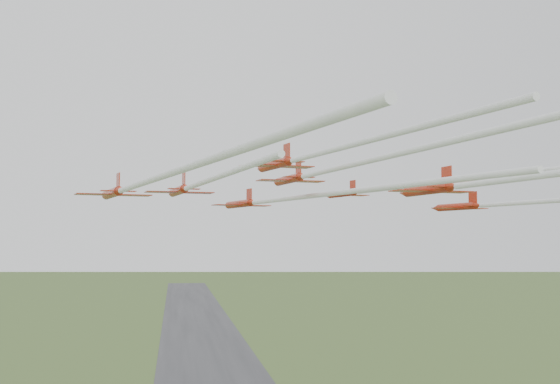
{
  "coord_description": "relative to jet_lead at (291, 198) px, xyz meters",
  "views": [
    {
      "loc": [
        -13.01,
        -98.3,
        45.1
      ],
      "look_at": [
        1.66,
        -0.77,
        51.89
      ],
      "focal_mm": 45.0,
      "sensor_mm": 36.0,
      "label": 1
    }
  ],
  "objects": [
    {
      "name": "jet_row2_right",
      "position": [
        15.08,
        -10.05,
        1.25
      ],
      "size": [
        22.03,
        65.5,
        2.36
      ],
      "rotation": [
        0.0,
        0.0,
        0.29
      ],
      "color": "#B52B13"
    },
    {
      "name": "jet_row2_left",
      "position": [
        -13.78,
        -6.9,
        1.15
      ],
      "size": [
        13.29,
        52.65,
        2.92
      ],
      "rotation": [
        0.0,
        0.0,
        0.17
      ],
      "color": "#B52B13"
    },
    {
      "name": "runway",
      "position": [
        -3.26,
        200.66,
        -51.02
      ],
      "size": [
        38.0,
        900.0,
        0.04
      ],
      "primitive_type": "cube",
      "color": "#2D2D2F",
      "rests_on": "ground"
    },
    {
      "name": "jet_row3_left",
      "position": [
        -19.02,
        -29.84,
        -0.36
      ],
      "size": [
        20.33,
        65.52,
        2.64
      ],
      "rotation": [
        0.0,
        0.0,
        0.26
      ],
      "color": "#B52B13"
    },
    {
      "name": "jet_lead",
      "position": [
        0.0,
        0.0,
        0.0
      ],
      "size": [
        24.72,
        67.53,
        2.88
      ],
      "rotation": [
        0.0,
        0.0,
        0.31
      ],
      "color": "#B52B13"
    },
    {
      "name": "jet_row4_right",
      "position": [
        16.0,
        -34.34,
        -0.03
      ],
      "size": [
        15.84,
        63.02,
        2.95
      ],
      "rotation": [
        0.0,
        0.0,
        0.19
      ],
      "color": "#B52B13"
    },
    {
      "name": "jet_row3_mid",
      "position": [
        1.49,
        -20.19,
        2.13
      ],
      "size": [
        14.68,
        59.02,
        2.69
      ],
      "rotation": [
        0.0,
        0.0,
        0.19
      ],
      "color": "#B52B13"
    },
    {
      "name": "jet_row4_left",
      "position": [
        -3.29,
        -33.02,
        2.15
      ],
      "size": [
        13.59,
        43.36,
        2.35
      ],
      "rotation": [
        0.0,
        0.0,
        0.24
      ],
      "color": "#B52B13"
    },
    {
      "name": "jet_row3_right",
      "position": [
        26.85,
        -10.52,
        -1.14
      ],
      "size": [
        15.74,
        43.54,
        2.53
      ],
      "rotation": [
        0.0,
        0.0,
        0.29
      ],
      "color": "#B52B13"
    }
  ]
}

